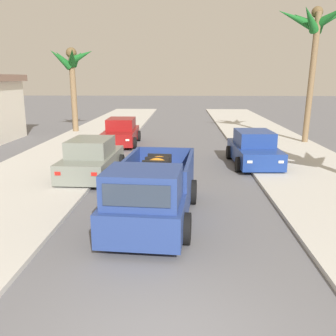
{
  "coord_description": "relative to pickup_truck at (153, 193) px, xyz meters",
  "views": [
    {
      "loc": [
        0.2,
        -4.51,
        3.82
      ],
      "look_at": [
        -0.23,
        6.39,
        1.2
      ],
      "focal_mm": 40.04,
      "sensor_mm": 36.0,
      "label": 1
    }
  ],
  "objects": [
    {
      "name": "sidewalk_right",
      "position": [
        6.11,
        6.85,
        -0.75
      ],
      "size": [
        4.98,
        60.0,
        0.12
      ],
      "primitive_type": "cube",
      "color": "beige",
      "rests_on": "ground"
    },
    {
      "name": "car_right_near",
      "position": [
        3.99,
        7.02,
        -0.1
      ],
      "size": [
        2.13,
        4.31,
        1.54
      ],
      "color": "navy",
      "rests_on": "ground"
    },
    {
      "name": "palm_tree_right_fore",
      "position": [
        -6.88,
        16.62,
        3.85
      ],
      "size": [
        3.21,
        3.66,
        5.87
      ],
      "color": "brown",
      "rests_on": "ground"
    },
    {
      "name": "curb_left",
      "position": [
        -3.84,
        6.85,
        -0.76
      ],
      "size": [
        0.16,
        60.0,
        0.1
      ],
      "primitive_type": "cube",
      "color": "silver",
      "rests_on": "ground"
    },
    {
      "name": "sidewalk_left",
      "position": [
        -4.93,
        6.85,
        -0.75
      ],
      "size": [
        4.98,
        60.0,
        0.12
      ],
      "primitive_type": "cube",
      "color": "beige",
      "rests_on": "ground"
    },
    {
      "name": "car_left_near",
      "position": [
        -2.83,
        12.1,
        -0.1
      ],
      "size": [
        2.11,
        4.3,
        1.54
      ],
      "color": "maroon",
      "rests_on": "ground"
    },
    {
      "name": "curb_right",
      "position": [
        5.03,
        6.85,
        -0.76
      ],
      "size": [
        0.16,
        60.0,
        0.1
      ],
      "primitive_type": "cube",
      "color": "silver",
      "rests_on": "ground"
    },
    {
      "name": "pickup_truck",
      "position": [
        0.0,
        0.0,
        0.0
      ],
      "size": [
        2.5,
        5.34,
        1.8
      ],
      "color": "navy",
      "rests_on": "ground"
    },
    {
      "name": "palm_tree_left_mid",
      "position": [
        8.07,
        12.59,
        5.59
      ],
      "size": [
        4.1,
        3.42,
        7.7
      ],
      "color": "brown",
      "rests_on": "ground"
    },
    {
      "name": "car_left_mid",
      "position": [
        -2.79,
        4.66,
        -0.1
      ],
      "size": [
        2.11,
        4.3,
        1.54
      ],
      "color": "slate",
      "rests_on": "ground"
    }
  ]
}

